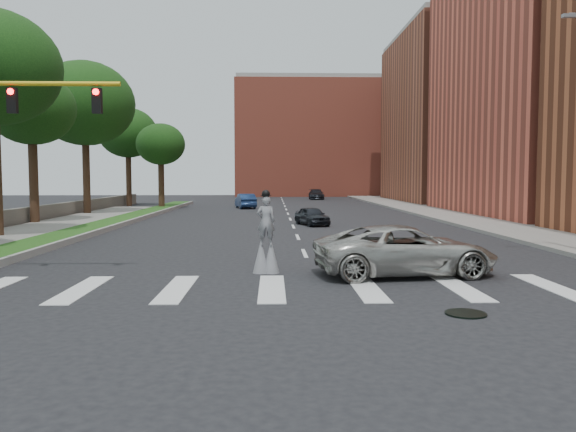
# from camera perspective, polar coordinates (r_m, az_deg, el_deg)

# --- Properties ---
(ground_plane) EXTENTS (160.00, 160.00, 0.00)m
(ground_plane) POSITION_cam_1_polar(r_m,az_deg,el_deg) (14.46, 3.50, -8.12)
(ground_plane) COLOR black
(ground_plane) RESTS_ON ground
(grass_median) EXTENTS (2.00, 60.00, 0.25)m
(grass_median) POSITION_cam_1_polar(r_m,az_deg,el_deg) (35.71, -18.23, -0.88)
(grass_median) COLOR #1D4914
(grass_median) RESTS_ON ground
(median_curb) EXTENTS (0.20, 60.00, 0.28)m
(median_curb) POSITION_cam_1_polar(r_m,az_deg,el_deg) (35.42, -16.60, -0.86)
(median_curb) COLOR gray
(median_curb) RESTS_ON ground
(sidewalk_right) EXTENTS (5.00, 90.00, 0.18)m
(sidewalk_right) POSITION_cam_1_polar(r_m,az_deg,el_deg) (41.54, 17.78, -0.26)
(sidewalk_right) COLOR slate
(sidewalk_right) RESTS_ON ground
(stone_wall) EXTENTS (0.50, 56.00, 1.10)m
(stone_wall) POSITION_cam_1_polar(r_m,az_deg,el_deg) (39.45, -25.08, 0.01)
(stone_wall) COLOR #5D5850
(stone_wall) RESTS_ON ground
(manhole) EXTENTS (0.90, 0.90, 0.04)m
(manhole) POSITION_cam_1_polar(r_m,az_deg,el_deg) (13.16, 17.60, -9.43)
(manhole) COLOR black
(manhole) RESTS_ON ground
(building_mid) EXTENTS (16.00, 22.00, 24.00)m
(building_mid) POSITION_cam_1_polar(r_m,az_deg,el_deg) (50.65, 26.62, 13.78)
(building_mid) COLOR #CC5740
(building_mid) RESTS_ON ground
(building_far) EXTENTS (16.00, 22.00, 20.00)m
(building_far) POSITION_cam_1_polar(r_m,az_deg,el_deg) (72.29, 17.45, 9.35)
(building_far) COLOR #9C5139
(building_far) RESTS_ON ground
(building_backdrop) EXTENTS (26.00, 14.00, 18.00)m
(building_backdrop) POSITION_cam_1_polar(r_m,az_deg,el_deg) (92.56, 2.96, 7.69)
(building_backdrop) COLOR #CC5740
(building_backdrop) RESTS_ON ground
(stilt_performer) EXTENTS (0.84, 0.53, 2.63)m
(stilt_performer) POSITION_cam_1_polar(r_m,az_deg,el_deg) (17.71, -2.25, -2.66)
(stilt_performer) COLOR #311E13
(stilt_performer) RESTS_ON ground
(suv_crossing) EXTENTS (5.85, 3.24, 1.55)m
(suv_crossing) POSITION_cam_1_polar(r_m,az_deg,el_deg) (17.71, 11.82, -3.42)
(suv_crossing) COLOR #ADABA4
(suv_crossing) RESTS_ON ground
(car_near) EXTENTS (2.34, 3.68, 1.17)m
(car_near) POSITION_cam_1_polar(r_m,az_deg,el_deg) (35.21, 2.45, 0.00)
(car_near) COLOR black
(car_near) RESTS_ON ground
(car_mid) EXTENTS (2.37, 4.48, 1.40)m
(car_mid) POSITION_cam_1_polar(r_m,az_deg,el_deg) (54.41, -4.35, 1.53)
(car_mid) COLOR navy
(car_mid) RESTS_ON ground
(car_far) EXTENTS (1.95, 4.74, 1.37)m
(car_far) POSITION_cam_1_polar(r_m,az_deg,el_deg) (75.73, 2.88, 2.22)
(car_far) COLOR black
(car_far) RESTS_ON ground
(tree_3) EXTENTS (5.39, 5.39, 9.63)m
(tree_3) POSITION_cam_1_polar(r_m,az_deg,el_deg) (39.12, -24.62, 9.86)
(tree_3) COLOR #311E13
(tree_3) RESTS_ON ground
(tree_4) EXTENTS (7.73, 7.73, 12.06)m
(tree_4) POSITION_cam_1_polar(r_m,az_deg,el_deg) (47.48, -19.96, 10.67)
(tree_4) COLOR #311E13
(tree_4) RESTS_ON ground
(tree_5) EXTENTS (6.04, 6.04, 10.16)m
(tree_5) POSITION_cam_1_polar(r_m,az_deg,el_deg) (60.94, -15.96, 8.09)
(tree_5) COLOR #311E13
(tree_5) RESTS_ON ground
(tree_6) EXTENTS (4.58, 4.58, 8.06)m
(tree_6) POSITION_cam_1_polar(r_m,az_deg,el_deg) (54.51, -12.81, 7.06)
(tree_6) COLOR #311E13
(tree_6) RESTS_ON ground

